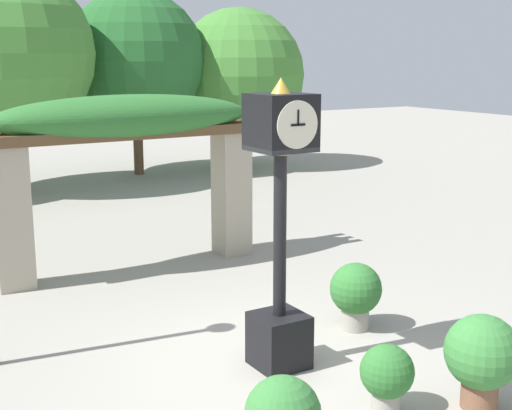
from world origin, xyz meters
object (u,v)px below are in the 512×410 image
Objects in this scene: potted_plant_far_left at (387,375)px; potted_plant_near_right at (356,292)px; pedestal_clock at (280,224)px; potted_plant_near_left at (482,355)px.

potted_plant_near_right is at bearing 58.96° from potted_plant_far_left.
potted_plant_near_left is at bearing -57.70° from pedestal_clock.
pedestal_clock reaches higher than potted_plant_near_right.
pedestal_clock is at bearing -163.60° from potted_plant_near_right.
pedestal_clock is 1.93m from potted_plant_far_left.
potted_plant_far_left is at bearing 154.18° from potted_plant_near_left.
pedestal_clock is 3.69× the size of potted_plant_near_right.
potted_plant_near_left is at bearing -25.82° from potted_plant_far_left.
pedestal_clock is 2.45m from potted_plant_near_left.
potted_plant_near_right is 1.25× the size of potted_plant_far_left.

